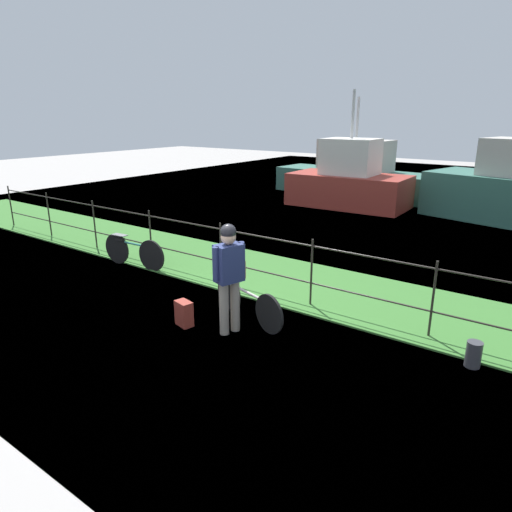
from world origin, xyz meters
name	(u,v)px	position (x,y,z in m)	size (l,w,h in m)	color
ground_plane	(192,330)	(0.00, 0.00, 0.00)	(60.00, 60.00, 0.00)	#9E9993
grass_strip	(286,280)	(0.00, 2.70, 0.01)	(27.00, 2.40, 0.03)	#38702D
harbor_water	(426,206)	(0.00, 12.08, 0.00)	(30.00, 30.00, 0.00)	#60849E
iron_fence	(263,257)	(0.00, 1.89, 0.69)	(18.04, 0.04, 1.19)	#28231E
bicycle_main	(247,301)	(0.47, 0.78, 0.33)	(1.63, 0.53, 0.62)	black
wooden_crate	(233,269)	(0.09, 0.90, 0.77)	(0.36, 0.27, 0.30)	#A87F51
terrier_dog	(233,256)	(0.11, 0.89, 0.99)	(0.32, 0.22, 0.18)	silver
cyclist_person	(229,269)	(0.50, 0.30, 1.00)	(0.36, 0.52, 1.68)	gray
backpack_on_paving	(184,313)	(-0.22, 0.06, 0.20)	(0.28, 0.18, 0.40)	maroon
mooring_bollard	(474,354)	(3.70, 1.39, 0.18)	(0.20, 0.20, 0.35)	#38383D
bicycle_parked	(133,251)	(-3.12, 1.48, 0.36)	(1.69, 0.22, 0.67)	black
moored_boat_mid	(349,182)	(-2.31, 10.49, 0.87)	(4.15, 2.17, 3.96)	#9E3328
moored_boat_far	(354,175)	(-3.17, 12.85, 0.80)	(6.60, 2.25, 3.80)	#336656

